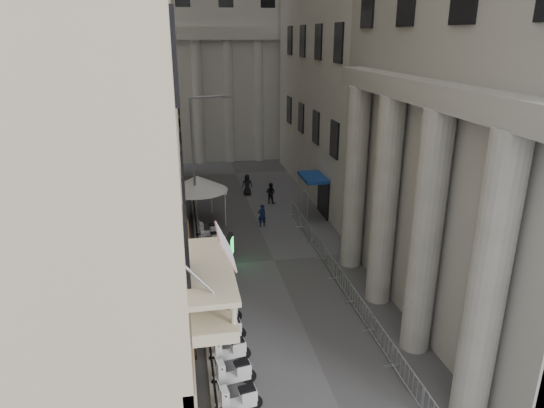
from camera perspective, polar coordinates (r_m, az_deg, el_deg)
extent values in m
cube|color=#A5A39C|center=(54.26, -5.99, 21.86)|extent=(22.00, 10.00, 30.00)
cylinder|color=silver|center=(32.44, -10.35, -1.47)|extent=(0.06, 0.06, 2.30)
cylinder|color=silver|center=(32.56, -5.20, -1.15)|extent=(0.06, 0.06, 2.30)
cylinder|color=silver|center=(35.20, -10.43, 0.19)|extent=(0.06, 0.06, 2.30)
cylinder|color=silver|center=(35.31, -5.68, 0.48)|extent=(0.06, 0.06, 2.30)
cube|color=white|center=(33.46, -8.01, 1.48)|extent=(3.14, 3.14, 0.13)
cone|color=white|center=(33.30, -8.05, 2.34)|extent=(4.18, 4.18, 1.05)
cylinder|color=#919499|center=(32.43, -9.19, 4.55)|extent=(0.16, 0.16, 8.72)
cylinder|color=#919499|center=(32.03, -7.34, 12.41)|extent=(2.55, 0.84, 0.12)
cube|color=#919499|center=(32.46, -5.29, 12.48)|extent=(0.59, 0.38, 0.16)
cube|color=black|center=(27.93, -4.97, -5.31)|extent=(0.50, 0.87, 1.77)
cube|color=#19E54C|center=(27.82, -4.71, -4.96)|extent=(0.23, 0.62, 0.98)
imported|color=#0D1636|center=(33.16, -1.19, -1.35)|extent=(0.64, 0.48, 1.58)
imported|color=black|center=(37.75, -0.17, 1.31)|extent=(1.01, 0.97, 1.65)
imported|color=black|center=(39.71, -2.93, 2.27)|extent=(0.88, 0.61, 1.74)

